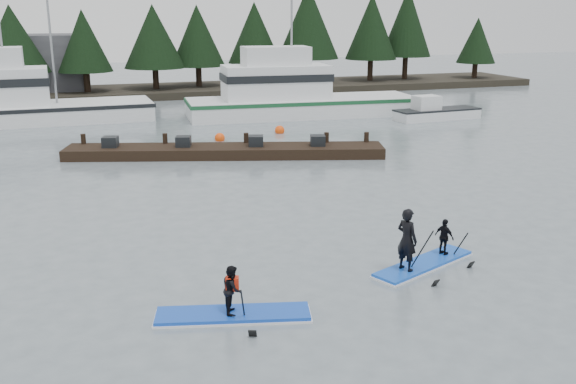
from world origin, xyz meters
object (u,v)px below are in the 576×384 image
object	(u,v)px
fishing_boat_large	(15,113)
fishing_boat_medium	(296,106)
paddleboard_solo	(233,304)
paddleboard_duo	(420,248)
floating_dock	(225,151)

from	to	relation	value
fishing_boat_large	fishing_boat_medium	distance (m)	17.97
paddleboard_solo	fishing_boat_large	bearing A→B (deg)	116.41
fishing_boat_large	paddleboard_duo	world-z (taller)	fishing_boat_large
floating_dock	paddleboard_duo	bearing A→B (deg)	-66.75
paddleboard_duo	paddleboard_solo	bearing A→B (deg)	170.00
fishing_boat_large	floating_dock	distance (m)	17.08
fishing_boat_large	floating_dock	world-z (taller)	fishing_boat_large
fishing_boat_medium	paddleboard_solo	size ratio (longest dim) A/B	4.30
fishing_boat_large	paddleboard_duo	bearing A→B (deg)	-68.70
fishing_boat_medium	fishing_boat_large	bearing A→B (deg)	175.61
fishing_boat_large	floating_dock	size ratio (longest dim) A/B	1.04
floating_dock	paddleboard_duo	world-z (taller)	paddleboard_duo
paddleboard_duo	fishing_boat_medium	bearing A→B (deg)	55.28
floating_dock	fishing_boat_medium	bearing A→B (deg)	72.20
fishing_boat_medium	paddleboard_duo	distance (m)	26.95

